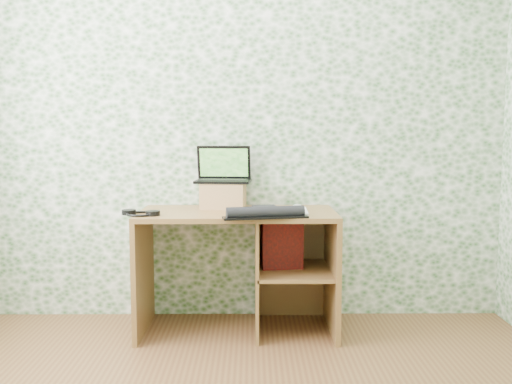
{
  "coord_description": "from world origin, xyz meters",
  "views": [
    {
      "loc": [
        0.09,
        -2.01,
        1.24
      ],
      "look_at": [
        0.11,
        1.39,
        0.87
      ],
      "focal_mm": 40.0,
      "sensor_mm": 36.0,
      "label": 1
    }
  ],
  "objects_px": {
    "laptop": "(223,173)",
    "notepad": "(290,211)",
    "desk": "(250,253)",
    "keyboard": "(265,213)",
    "riser": "(223,195)"
  },
  "relations": [
    {
      "from": "laptop",
      "to": "keyboard",
      "type": "relative_size",
      "value": 0.74
    },
    {
      "from": "laptop",
      "to": "notepad",
      "type": "bearing_deg",
      "value": -24.46
    },
    {
      "from": "notepad",
      "to": "keyboard",
      "type": "bearing_deg",
      "value": -130.92
    },
    {
      "from": "keyboard",
      "to": "notepad",
      "type": "xyz_separation_m",
      "value": [
        0.15,
        0.17,
        -0.02
      ]
    },
    {
      "from": "desk",
      "to": "notepad",
      "type": "xyz_separation_m",
      "value": [
        0.24,
        -0.08,
        0.28
      ]
    },
    {
      "from": "keyboard",
      "to": "laptop",
      "type": "bearing_deg",
      "value": 112.12
    },
    {
      "from": "desk",
      "to": "keyboard",
      "type": "relative_size",
      "value": 2.44
    },
    {
      "from": "riser",
      "to": "laptop",
      "type": "xyz_separation_m",
      "value": [
        0.0,
        0.04,
        0.14
      ]
    },
    {
      "from": "keyboard",
      "to": "notepad",
      "type": "bearing_deg",
      "value": 36.63
    },
    {
      "from": "keyboard",
      "to": "desk",
      "type": "bearing_deg",
      "value": 98.76
    },
    {
      "from": "riser",
      "to": "laptop",
      "type": "bearing_deg",
      "value": 90.0
    },
    {
      "from": "laptop",
      "to": "keyboard",
      "type": "distance_m",
      "value": 0.51
    },
    {
      "from": "riser",
      "to": "keyboard",
      "type": "bearing_deg",
      "value": -54.62
    },
    {
      "from": "desk",
      "to": "keyboard",
      "type": "height_order",
      "value": "keyboard"
    },
    {
      "from": "keyboard",
      "to": "notepad",
      "type": "relative_size",
      "value": 1.69
    }
  ]
}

